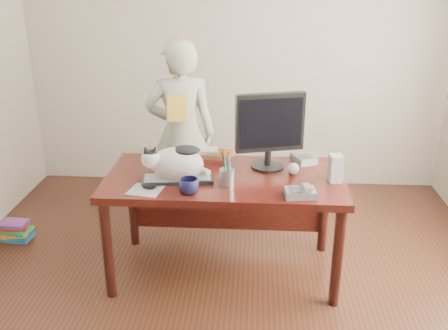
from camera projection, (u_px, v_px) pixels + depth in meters
room at (217, 115)px, 2.59m from camera, size 4.50×4.50×4.50m
desk at (225, 191)px, 3.50m from camera, size 1.60×0.80×0.75m
keyboard at (178, 179)px, 3.29m from camera, size 0.48×0.25×0.03m
cat at (175, 162)px, 3.24m from camera, size 0.45×0.28×0.26m
monitor at (270, 127)px, 3.38m from camera, size 0.47×0.29×0.54m
pen_cup at (227, 175)px, 3.20m from camera, size 0.10×0.10×0.25m
mousepad at (146, 190)px, 3.15m from camera, size 0.23×0.21×0.00m
mouse at (149, 186)px, 3.16m from camera, size 0.10×0.07×0.04m
coffee_mug at (189, 186)px, 3.10m from camera, size 0.15×0.15×0.10m
phone at (301, 192)px, 3.06m from camera, size 0.20×0.17×0.08m
speaker at (335, 168)px, 3.25m from camera, size 0.09×0.10×0.18m
baseball at (293, 169)px, 3.38m from camera, size 0.08×0.08×0.08m
book_stack at (209, 156)px, 3.62m from camera, size 0.25×0.19×0.09m
calculator at (304, 159)px, 3.60m from camera, size 0.19×0.22×0.05m
person at (181, 134)px, 4.10m from camera, size 0.62×0.46×1.56m
held_book at (177, 108)px, 3.84m from camera, size 0.16×0.11×0.21m
book_pile_b at (16, 230)px, 4.05m from camera, size 0.26×0.20×0.15m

